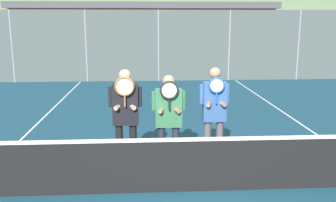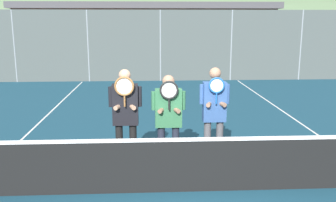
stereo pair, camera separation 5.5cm
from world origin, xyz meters
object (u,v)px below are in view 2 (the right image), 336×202
at_px(car_left_of_center, 150,54).
at_px(car_center, 240,53).
at_px(player_leftmost, 126,113).
at_px(player_center_left, 168,115).
at_px(car_far_left, 56,55).
at_px(player_center_right, 214,110).
at_px(car_right_of_center, 333,53).

distance_m(car_left_of_center, car_center, 4.83).
relative_size(player_leftmost, car_left_of_center, 0.45).
distance_m(player_center_left, car_far_left, 14.86).
distance_m(car_far_left, car_center, 9.85).
bearing_deg(player_center_left, player_center_right, 8.05).
xyz_separation_m(player_center_left, player_center_right, (0.84, 0.12, 0.04)).
bearing_deg(car_far_left, car_center, -2.18).
bearing_deg(player_leftmost, player_center_left, 1.23).
bearing_deg(car_center, car_left_of_center, -179.91).
xyz_separation_m(car_center, car_right_of_center, (5.04, -0.16, 0.01)).
xyz_separation_m(player_center_right, car_center, (3.74, 13.40, -0.15)).
distance_m(player_center_right, car_far_left, 15.07).
relative_size(player_center_left, car_far_left, 0.39).
bearing_deg(car_center, player_center_right, -105.61).
xyz_separation_m(player_leftmost, player_center_right, (1.59, 0.13, -0.01)).
bearing_deg(player_center_right, car_left_of_center, 94.65).
height_order(player_center_left, player_center_right, player_center_right).
bearing_deg(player_center_left, car_far_left, 110.74).
height_order(player_leftmost, car_right_of_center, car_right_of_center).
height_order(player_leftmost, car_far_left, player_leftmost).
height_order(car_left_of_center, car_center, car_center).
xyz_separation_m(player_center_left, car_left_of_center, (-0.25, 13.51, -0.13)).
relative_size(car_far_left, car_right_of_center, 0.99).
height_order(player_center_right, car_far_left, player_center_right).
bearing_deg(car_far_left, player_leftmost, -72.04).
bearing_deg(player_center_left, car_left_of_center, 91.08).
relative_size(car_left_of_center, car_right_of_center, 0.91).
relative_size(player_center_left, car_right_of_center, 0.38).
bearing_deg(car_right_of_center, player_center_right, -123.56).
height_order(player_leftmost, car_left_of_center, player_leftmost).
bearing_deg(car_center, player_leftmost, -111.50).
bearing_deg(car_right_of_center, car_center, 178.23).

